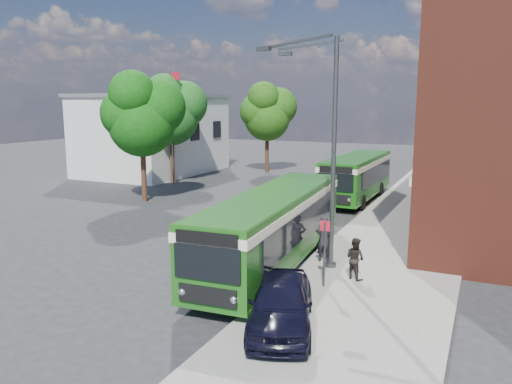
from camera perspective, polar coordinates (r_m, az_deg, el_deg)
The scene contains 15 objects.
ground at distance 23.98m, azimuth -2.15°, elevation -5.76°, with size 120.00×120.00×0.00m, color #262628.
pavement at distance 29.45m, azimuth 17.47°, elevation -3.05°, with size 6.00×48.00×0.15m, color gray.
kerb_line at distance 29.99m, azimuth 11.68°, elevation -2.69°, with size 0.12×48.00×0.01m, color beige.
white_building at distance 48.01m, azimuth -11.62°, elevation 6.51°, with size 9.40×13.40×7.30m.
flagpole at distance 40.66m, azimuth -9.56°, elevation 7.75°, with size 0.95×0.10×9.00m.
street_lamp at distance 19.45m, azimuth 7.85°, elevation 4.79°, with size 2.96×2.38×9.00m.
bus_stop_sign at distance 17.78m, azimuth 7.84°, elevation -6.51°, with size 0.35×0.08×2.52m.
bus_front at distance 20.15m, azimuth 2.06°, elevation -3.46°, with size 3.34×12.23×3.02m.
bus_rear at distance 34.50m, azimuth 11.45°, elevation 2.08°, with size 2.76×10.11×3.02m.
parked_car at distance 14.72m, azimuth 2.89°, elevation -12.55°, with size 1.78×4.43×1.51m, color black.
pedestrian_a at distance 20.61m, azimuth 7.77°, elevation -5.34°, with size 0.69×0.46×1.90m, color black.
pedestrian_b at distance 18.88m, azimuth 11.26°, elevation -7.45°, with size 0.76×0.59×1.56m, color black.
tree_left at distance 33.86m, azimuth -12.95°, elevation 8.72°, with size 5.11×4.86×8.64m.
tree_mid at distance 41.72m, azimuth -9.67°, elevation 9.28°, with size 5.25×4.99×8.86m.
tree_right at distance 47.35m, azimuth 1.32°, elevation 9.21°, with size 5.03×4.78×8.49m.
Camera 1 is at (10.53, -20.50, 6.60)m, focal length 35.00 mm.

